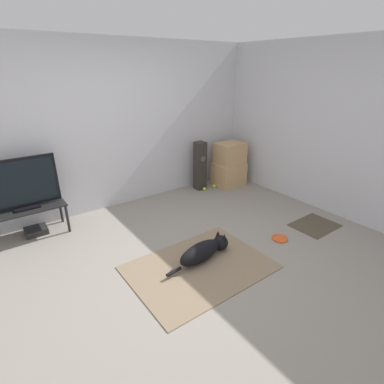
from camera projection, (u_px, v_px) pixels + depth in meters
The scene contains 15 objects.
ground_plane at pixel (192, 264), 3.52m from camera, with size 12.00×12.00×0.00m, color gray.
wall_back at pixel (111, 128), 4.59m from camera, with size 8.00×0.06×2.55m.
wall_right at pixel (333, 130), 4.44m from camera, with size 0.06×8.00×2.55m.
area_rug at pixel (200, 267), 3.46m from camera, with size 1.58×1.15×0.01m.
dog at pixel (204, 250), 3.56m from camera, with size 0.95×0.27×0.25m.
frisbee at pixel (280, 238), 4.02m from camera, with size 0.21×0.21×0.03m.
cardboard_box_lower at pixel (229, 174), 5.81m from camera, with size 0.58×0.43×0.44m.
cardboard_box_upper at pixel (230, 153), 5.67m from camera, with size 0.53×0.40×0.39m.
floor_speaker at pixel (200, 166), 5.53m from camera, with size 0.18×0.19×0.90m.
tv_stand at pixel (28, 211), 3.97m from camera, with size 0.92×0.42×0.42m.
tv at pixel (22, 184), 3.82m from camera, with size 0.88×0.20×0.68m.
tennis_ball_by_boxes at pixel (204, 189), 5.59m from camera, with size 0.07×0.07×0.07m.
tennis_ball_near_speaker at pixel (214, 186), 5.72m from camera, with size 0.07×0.07×0.07m.
game_console at pixel (36, 231), 4.15m from camera, with size 0.28×0.25×0.08m.
door_mat at pixel (315, 225), 4.37m from camera, with size 0.65×0.51×0.01m.
Camera 1 is at (-1.72, -2.35, 2.15)m, focal length 28.00 mm.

